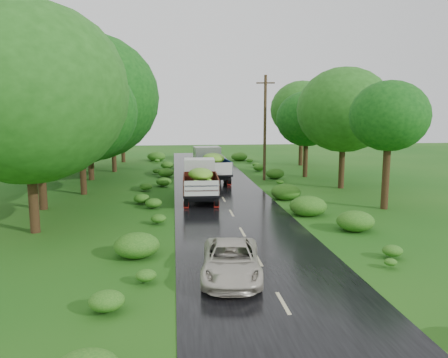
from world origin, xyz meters
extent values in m
plane|color=#144E10|center=(0.00, 0.00, 0.00)|extent=(120.00, 120.00, 0.00)
cube|color=black|center=(0.00, 5.00, 0.01)|extent=(6.50, 80.00, 0.02)
cube|color=#BFB78C|center=(0.00, -4.00, 0.02)|extent=(0.12, 1.60, 0.00)
cube|color=#BFB78C|center=(0.00, 0.00, 0.02)|extent=(0.12, 1.60, 0.00)
cube|color=#BFB78C|center=(0.00, 4.00, 0.02)|extent=(0.12, 1.60, 0.00)
cube|color=#BFB78C|center=(0.00, 8.00, 0.02)|extent=(0.12, 1.60, 0.00)
cube|color=#BFB78C|center=(0.00, 12.00, 0.02)|extent=(0.12, 1.60, 0.00)
cube|color=#BFB78C|center=(0.00, 16.00, 0.02)|extent=(0.12, 1.60, 0.00)
cube|color=#BFB78C|center=(0.00, 20.00, 0.02)|extent=(0.12, 1.60, 0.00)
cube|color=#BFB78C|center=(0.00, 24.00, 0.02)|extent=(0.12, 1.60, 0.00)
cube|color=#BFB78C|center=(0.00, 28.00, 0.02)|extent=(0.12, 1.60, 0.00)
cube|color=#BFB78C|center=(0.00, 32.00, 0.02)|extent=(0.12, 1.60, 0.00)
cube|color=#BFB78C|center=(0.00, 36.00, 0.02)|extent=(0.12, 1.60, 0.00)
cube|color=#BFB78C|center=(0.00, 40.00, 0.02)|extent=(0.12, 1.60, 0.00)
cube|color=black|center=(-1.56, 11.85, 0.61)|extent=(1.82, 5.37, 0.26)
cylinder|color=black|center=(-2.40, 13.82, 0.47)|extent=(0.30, 0.95, 0.94)
cylinder|color=black|center=(-0.57, 13.75, 0.47)|extent=(0.30, 0.95, 0.94)
cylinder|color=black|center=(-2.52, 10.68, 0.47)|extent=(0.30, 0.95, 0.94)
cylinder|color=black|center=(-0.69, 10.61, 0.47)|extent=(0.30, 0.95, 0.94)
cylinder|color=black|center=(-2.55, 9.72, 0.47)|extent=(0.30, 0.95, 0.94)
cylinder|color=black|center=(-0.72, 9.65, 0.47)|extent=(0.30, 0.95, 0.94)
cube|color=maroon|center=(-2.56, 9.39, 0.26)|extent=(0.32, 0.05, 0.42)
cube|color=maroon|center=(-0.73, 9.33, 0.26)|extent=(0.32, 0.05, 0.42)
cube|color=silver|center=(-1.48, 13.98, 1.64)|extent=(2.15, 1.87, 1.79)
cube|color=black|center=(-1.59, 10.86, 0.82)|extent=(2.31, 4.13, 0.15)
cube|color=#4E160D|center=(-2.64, 10.90, 1.34)|extent=(0.22, 4.06, 0.90)
cube|color=#4E160D|center=(-0.55, 10.83, 1.34)|extent=(0.22, 4.06, 0.90)
cube|color=#4E160D|center=(-1.52, 12.85, 1.34)|extent=(2.17, 0.15, 0.90)
cube|color=silver|center=(-1.67, 8.87, 1.34)|extent=(2.17, 0.15, 0.90)
ellipsoid|color=#59921A|center=(-1.59, 10.86, 1.91)|extent=(1.94, 3.47, 0.94)
cube|color=black|center=(-0.15, 19.85, 0.66)|extent=(2.22, 5.83, 0.28)
cylinder|color=black|center=(-1.30, 21.84, 0.51)|extent=(0.37, 1.03, 1.01)
cylinder|color=black|center=(0.66, 22.00, 0.51)|extent=(0.37, 1.03, 1.01)
cylinder|color=black|center=(-1.02, 18.48, 0.51)|extent=(0.37, 1.03, 1.01)
cylinder|color=black|center=(0.94, 18.65, 0.51)|extent=(0.37, 1.03, 1.01)
cylinder|color=black|center=(-0.93, 17.45, 0.51)|extent=(0.37, 1.03, 1.01)
cylinder|color=black|center=(1.03, 17.61, 0.51)|extent=(0.37, 1.03, 1.01)
cube|color=maroon|center=(-0.90, 17.11, 0.28)|extent=(0.35, 0.07, 0.46)
cube|color=maroon|center=(1.05, 17.27, 0.28)|extent=(0.35, 0.07, 0.46)
cube|color=silver|center=(-0.34, 22.12, 1.76)|extent=(2.39, 2.10, 1.92)
cube|color=black|center=(-0.06, 18.80, 0.88)|extent=(2.68, 4.53, 0.16)
cube|color=navy|center=(-1.18, 18.70, 1.44)|extent=(0.44, 4.34, 0.96)
cube|color=navy|center=(1.06, 18.89, 1.44)|extent=(0.44, 4.34, 0.96)
cube|color=navy|center=(-0.24, 20.92, 1.44)|extent=(2.33, 0.27, 0.96)
cube|color=silver|center=(0.12, 16.67, 1.44)|extent=(2.33, 0.27, 0.96)
ellipsoid|color=#59921A|center=(-0.06, 18.80, 2.05)|extent=(2.25, 3.81, 1.01)
imported|color=beige|center=(-1.30, -1.71, 0.63)|extent=(2.50, 4.57, 1.21)
cylinder|color=#382616|center=(4.39, 19.85, 4.40)|extent=(0.28, 0.28, 8.79)
cube|color=#382616|center=(4.39, 19.85, 8.13)|extent=(1.53, 0.37, 0.11)
cylinder|color=black|center=(-9.98, 5.14, 3.79)|extent=(0.46, 0.46, 7.57)
ellipsoid|color=#0D440F|center=(-9.98, 5.14, 6.66)|extent=(4.34, 4.34, 3.91)
cylinder|color=black|center=(-11.06, 10.35, 4.15)|extent=(0.48, 0.48, 8.30)
ellipsoid|color=#0D440F|center=(-11.06, 10.35, 7.30)|extent=(4.56, 4.56, 4.11)
cylinder|color=black|center=(-9.63, 15.02, 3.28)|extent=(0.44, 0.44, 6.55)
ellipsoid|color=#0D440F|center=(-9.63, 15.02, 5.76)|extent=(3.98, 3.98, 3.58)
cylinder|color=black|center=(-10.30, 21.71, 3.96)|extent=(0.47, 0.47, 7.92)
ellipsoid|color=#0D440F|center=(-10.30, 21.71, 6.97)|extent=(4.86, 4.86, 4.38)
cylinder|color=black|center=(-9.01, 26.70, 3.25)|extent=(0.44, 0.44, 6.50)
ellipsoid|color=#0D440F|center=(-9.01, 26.70, 5.72)|extent=(3.09, 3.09, 2.78)
cylinder|color=black|center=(-11.73, 29.95, 3.63)|extent=(0.45, 0.45, 7.25)
ellipsoid|color=#0D440F|center=(-11.73, 29.95, 6.38)|extent=(4.67, 4.67, 4.20)
cylinder|color=black|center=(-9.06, 34.93, 3.71)|extent=(0.46, 0.46, 7.42)
ellipsoid|color=#0D440F|center=(-9.06, 34.93, 6.53)|extent=(3.65, 3.65, 3.28)
cylinder|color=black|center=(9.30, 8.15, 3.15)|extent=(0.43, 0.43, 6.31)
ellipsoid|color=#1E5615|center=(9.30, 8.15, 5.55)|extent=(3.03, 3.03, 2.73)
cylinder|color=black|center=(9.42, 15.35, 3.37)|extent=(0.44, 0.44, 6.73)
ellipsoid|color=#1E5615|center=(9.42, 15.35, 5.92)|extent=(3.75, 3.75, 3.37)
cylinder|color=black|center=(8.42, 21.34, 2.93)|extent=(0.42, 0.42, 5.86)
ellipsoid|color=#1E5615|center=(8.42, 21.34, 5.16)|extent=(3.28, 3.28, 2.95)
cylinder|color=black|center=(10.44, 29.60, 3.42)|extent=(0.44, 0.44, 6.84)
ellipsoid|color=#1E5615|center=(10.44, 29.60, 6.02)|extent=(3.67, 3.67, 3.31)
camera|label=1|loc=(-3.24, -16.30, 5.81)|focal=35.00mm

